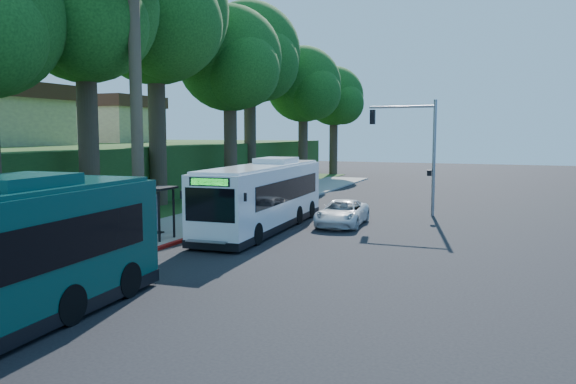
% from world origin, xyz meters
% --- Properties ---
extents(ground, '(140.00, 140.00, 0.00)m').
position_xyz_m(ground, '(0.00, 0.00, 0.00)').
color(ground, black).
rests_on(ground, ground).
extents(sidewalk, '(4.50, 70.00, 0.12)m').
position_xyz_m(sidewalk, '(-7.30, 0.00, 0.06)').
color(sidewalk, gray).
rests_on(sidewalk, ground).
extents(red_curb, '(0.25, 30.00, 0.13)m').
position_xyz_m(red_curb, '(-5.00, -4.00, 0.07)').
color(red_curb, maroon).
rests_on(red_curb, ground).
extents(grass_verge, '(8.00, 70.00, 0.06)m').
position_xyz_m(grass_verge, '(-13.00, 5.00, 0.03)').
color(grass_verge, '#234719').
rests_on(grass_verge, ground).
extents(bus_shelter, '(3.20, 1.51, 2.55)m').
position_xyz_m(bus_shelter, '(-7.26, -2.86, 1.81)').
color(bus_shelter, black).
rests_on(bus_shelter, ground).
extents(stop_sign_pole, '(0.35, 0.06, 3.17)m').
position_xyz_m(stop_sign_pole, '(-5.40, -5.00, 2.08)').
color(stop_sign_pole, gray).
rests_on(stop_sign_pole, ground).
extents(traffic_signal_pole, '(4.10, 0.30, 7.00)m').
position_xyz_m(traffic_signal_pole, '(3.78, 10.00, 4.42)').
color(traffic_signal_pole, gray).
rests_on(traffic_signal_pole, ground).
extents(hillside_backdrop, '(24.00, 60.00, 8.80)m').
position_xyz_m(hillside_backdrop, '(-26.30, 15.10, 2.44)').
color(hillside_backdrop, '#234719').
rests_on(hillside_backdrop, ground).
extents(tree_0, '(8.40, 8.00, 15.70)m').
position_xyz_m(tree_0, '(-12.40, -0.02, 11.20)').
color(tree_0, '#382B1E').
rests_on(tree_0, ground).
extents(tree_1, '(10.50, 10.00, 18.26)m').
position_xyz_m(tree_1, '(-13.37, 7.98, 12.73)').
color(tree_1, '#382B1E').
rests_on(tree_1, ground).
extents(tree_2, '(8.82, 8.40, 15.12)m').
position_xyz_m(tree_2, '(-11.89, 15.98, 10.48)').
color(tree_2, '#382B1E').
rests_on(tree_2, ground).
extents(tree_3, '(10.08, 9.60, 17.28)m').
position_xyz_m(tree_3, '(-13.88, 23.98, 11.98)').
color(tree_3, '#382B1E').
rests_on(tree_3, ground).
extents(tree_4, '(8.40, 8.00, 14.14)m').
position_xyz_m(tree_4, '(-11.40, 31.98, 9.73)').
color(tree_4, '#382B1E').
rests_on(tree_4, ground).
extents(tree_5, '(7.35, 7.00, 12.86)m').
position_xyz_m(tree_5, '(-10.41, 39.99, 8.96)').
color(tree_5, '#382B1E').
rests_on(tree_5, ground).
extents(white_bus, '(3.17, 12.39, 3.66)m').
position_xyz_m(white_bus, '(-2.84, 1.86, 1.79)').
color(white_bus, white).
rests_on(white_bus, ground).
extents(pickup, '(2.52, 5.04, 1.37)m').
position_xyz_m(pickup, '(0.65, 4.50, 0.68)').
color(pickup, white).
rests_on(pickup, ground).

